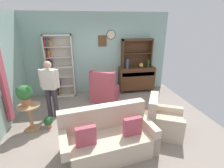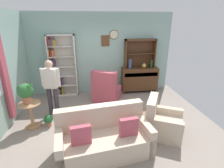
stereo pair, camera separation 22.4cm
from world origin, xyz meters
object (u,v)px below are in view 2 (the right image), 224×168
vase_round (144,66)px  bottle_wine (151,64)px  sideboard_hutch (140,49)px  book_stack (102,112)px  bookshelf (61,67)px  plant_stand (31,112)px  person_reading (51,84)px  sideboard (139,78)px  potted_plant_large (26,92)px  couch_floral (104,138)px  potted_plant_small (49,120)px  wingback_chair (106,90)px  armchair_floral (162,123)px  coffee_table (98,114)px  vase_tall (130,64)px

vase_round → bottle_wine: (0.26, -0.02, 0.06)m
sideboard_hutch → book_stack: sideboard_hutch is taller
bookshelf → plant_stand: 2.12m
person_reading → sideboard: bearing=25.4°
bookshelf → potted_plant_large: bookshelf is taller
bookshelf → couch_floral: bearing=-69.2°
couch_floral → plant_stand: couch_floral is taller
potted_plant_small → book_stack: (1.32, -0.29, 0.27)m
couch_floral → wingback_chair: wingback_chair is taller
armchair_floral → coffee_table: 1.51m
armchair_floral → potted_plant_small: 2.76m
vase_tall → armchair_floral: bearing=-86.3°
potted_plant_large → person_reading: person_reading is taller
vase_round → bookshelf: bearing=177.0°
wingback_chair → sideboard_hutch: bearing=29.8°
plant_stand → person_reading: bearing=50.4°
bookshelf → wingback_chair: bearing=-26.0°
coffee_table → bookshelf: bearing=117.1°
person_reading → book_stack: 1.60m
bookshelf → vase_round: bookshelf is taller
vase_tall → person_reading: (-2.46, -1.27, -0.18)m
sideboard → couch_floral: sideboard is taller
bottle_wine → vase_tall: bearing=179.3°
vase_round → bottle_wine: bottle_wine is taller
vase_tall → bookshelf: bearing=176.1°
potted_plant_large → potted_plant_small: potted_plant_large is taller
book_stack → sideboard_hutch: bearing=55.8°
sideboard → potted_plant_large: size_ratio=2.68×
couch_floral → plant_stand: (-1.67, 1.12, 0.09)m
couch_floral → coffee_table: (-0.04, 0.89, 0.04)m
bookshelf → sideboard_hutch: 2.83m
vase_round → potted_plant_large: size_ratio=0.35×
armchair_floral → wingback_chair: wingback_chair is taller
sideboard_hutch → potted_plant_large: 3.91m
sideboard_hutch → plant_stand: size_ratio=1.71×
coffee_table → book_stack: bearing=-46.6°
person_reading → coffee_table: 1.52m
sideboard → plant_stand: 3.79m
vase_round → book_stack: vase_round is taller
wingback_chair → book_stack: 1.59m
coffee_table → book_stack: (0.08, -0.09, 0.10)m
sideboard_hutch → plant_stand: bearing=-148.8°
vase_round → potted_plant_large: 3.89m
couch_floral → wingback_chair: size_ratio=1.79×
wingback_chair → coffee_table: size_ratio=1.33×
sideboard → potted_plant_small: (-2.89, -1.91, -0.33)m
person_reading → potted_plant_small: bearing=-94.6°
bookshelf → vase_round: (2.91, -0.15, 0.00)m
bookshelf → armchair_floral: 3.78m
armchair_floral → potted_plant_large: potted_plant_large is taller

